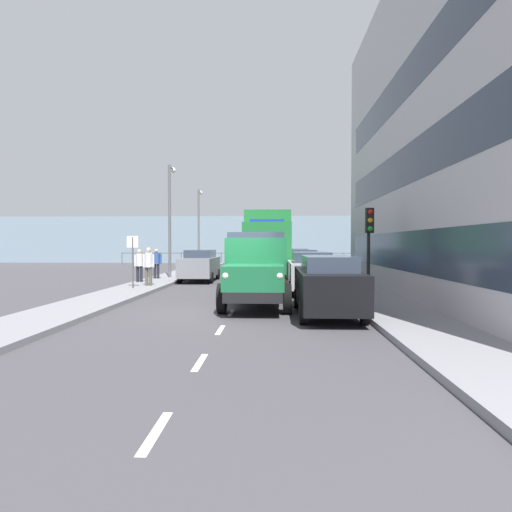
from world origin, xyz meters
The scene contains 21 objects.
ground_plane centered at (0.00, -9.90, 0.00)m, with size 80.00×80.00×0.00m, color #423F44.
sidewalk_left centered at (-4.82, -9.90, 0.07)m, with size 2.12×40.38×0.15m, color gray.
sidewalk_right centered at (4.82, -9.90, 0.07)m, with size 2.12×40.38×0.15m, color gray.
road_centreline_markings centered at (0.00, -8.72, 0.00)m, with size 0.12×35.15×0.01m.
building_terrace centered at (-9.84, -3.33, 6.35)m, with size 7.96×19.77×12.70m.
sea_horizon centered at (0.00, -33.09, 2.50)m, with size 80.00×0.80×5.00m, color gray.
seawall_railing centered at (0.00, -29.49, 0.92)m, with size 28.08×0.08×1.20m.
truck_vintage_green centered at (-0.70, -1.05, 1.18)m, with size 2.17×5.64×2.43m.
lorry_cargo_green centered at (-0.92, -11.71, 2.08)m, with size 2.58×8.20×3.87m.
car_black_kerbside_near centered at (-2.81, 0.49, 0.90)m, with size 1.75×4.57×1.72m.
car_silver_kerbside_1 centered at (-2.81, -5.23, 0.90)m, with size 1.89×4.41×1.72m.
car_navy_kerbside_2 centered at (-2.81, -11.34, 0.90)m, with size 1.91×4.43×1.72m.
car_teal_kerbside_3 centered at (-2.81, -16.75, 0.90)m, with size 1.82×4.40×1.72m.
car_grey_oppositeside_0 centered at (2.81, -10.57, 0.90)m, with size 1.81×4.27×1.72m.
pedestrian_with_bag centered at (4.45, -6.46, 1.18)m, with size 0.53×0.34×1.74m.
pedestrian_strolling centered at (5.47, -8.30, 1.11)m, with size 0.53×0.34×1.63m.
pedestrian_couple_b centered at (5.21, -10.47, 1.11)m, with size 0.53×0.34×1.63m.
traffic_light_near centered at (-4.71, -2.82, 2.47)m, with size 0.28×0.41×3.20m.
lamp_post_promenade centered at (4.67, -11.49, 3.96)m, with size 0.32×1.14×6.38m.
lamp_post_far centered at (4.93, -22.29, 3.94)m, with size 0.32×1.14×6.35m.
street_sign centered at (4.81, -5.35, 1.68)m, with size 0.50×0.07×2.25m.
Camera 1 is at (-1.30, 12.88, 2.07)m, focal length 30.18 mm.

